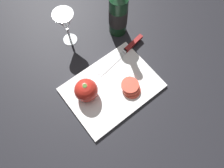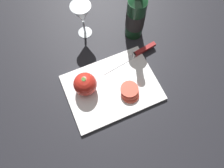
{
  "view_description": "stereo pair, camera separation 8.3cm",
  "coord_description": "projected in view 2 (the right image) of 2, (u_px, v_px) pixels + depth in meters",
  "views": [
    {
      "loc": [
        -0.17,
        -0.29,
        0.81
      ],
      "look_at": [
        0.03,
        -0.03,
        0.04
      ],
      "focal_mm": 35.0,
      "sensor_mm": 36.0,
      "label": 1
    },
    {
      "loc": [
        -0.1,
        -0.33,
        0.81
      ],
      "look_at": [
        0.03,
        -0.03,
        0.04
      ],
      "focal_mm": 35.0,
      "sensor_mm": 36.0,
      "label": 2
    }
  ],
  "objects": [
    {
      "name": "cutting_board",
      "position": [
        112.0,
        88.0,
        0.87
      ],
      "size": [
        0.36,
        0.26,
        0.01
      ],
      "color": "white",
      "rests_on": "ground_plane"
    },
    {
      "name": "tomato_slice_stack_near",
      "position": [
        130.0,
        92.0,
        0.84
      ],
      "size": [
        0.07,
        0.09,
        0.03
      ],
      "color": "#DB4C38",
      "rests_on": "cutting_board"
    },
    {
      "name": "whole_tomato",
      "position": [
        85.0,
        84.0,
        0.82
      ],
      "size": [
        0.09,
        0.09,
        0.09
      ],
      "color": "red",
      "rests_on": "cutting_board"
    },
    {
      "name": "wine_glass",
      "position": [
        82.0,
        15.0,
        0.88
      ],
      "size": [
        0.08,
        0.08,
        0.17
      ],
      "color": "silver",
      "rests_on": "ground_plane"
    },
    {
      "name": "ground_plane",
      "position": [
        103.0,
        85.0,
        0.88
      ],
      "size": [
        3.0,
        3.0,
        0.0
      ],
      "primitive_type": "plane",
      "color": "black"
    },
    {
      "name": "knife",
      "position": [
        139.0,
        52.0,
        0.92
      ],
      "size": [
        0.26,
        0.06,
        0.01
      ],
      "rotation": [
        0.0,
        0.0,
        3.29
      ],
      "color": "silver",
      "rests_on": "cutting_board"
    },
    {
      "name": "wine_bottle",
      "position": [
        136.0,
        16.0,
        0.88
      ],
      "size": [
        0.08,
        0.08,
        0.31
      ],
      "color": "#14381E",
      "rests_on": "ground_plane"
    }
  ]
}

